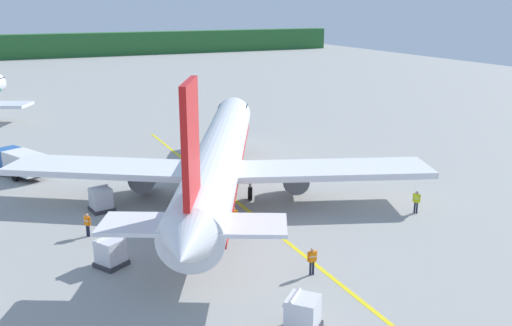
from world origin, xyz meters
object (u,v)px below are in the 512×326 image
at_px(crew_marshaller, 312,259).
at_px(crew_loader_right, 87,223).
at_px(service_truck_fuel, 20,162).
at_px(cargo_container_mid, 302,314).
at_px(cargo_container_near, 101,200).
at_px(airliner_foreground, 219,157).
at_px(cargo_container_far, 110,253).
at_px(crew_supervisor, 234,216).
at_px(crew_loader_left, 416,200).

relative_size(crew_marshaller, crew_loader_right, 1.03).
height_order(service_truck_fuel, cargo_container_mid, service_truck_fuel).
relative_size(cargo_container_near, cargo_container_mid, 0.82).
distance_m(airliner_foreground, cargo_container_near, 10.08).
relative_size(cargo_container_far, crew_supervisor, 1.32).
height_order(cargo_container_near, crew_loader_left, cargo_container_near).
relative_size(cargo_container_mid, crew_marshaller, 1.39).
xyz_separation_m(service_truck_fuel, crew_supervisor, (13.27, -20.23, -0.42)).
height_order(crew_loader_right, crew_supervisor, crew_supervisor).
xyz_separation_m(crew_loader_left, crew_supervisor, (-14.12, 2.95, -0.05)).
height_order(cargo_container_far, crew_loader_right, cargo_container_far).
distance_m(service_truck_fuel, cargo_container_near, 13.46).
distance_m(airliner_foreground, crew_supervisor, 7.81).
relative_size(cargo_container_far, crew_loader_right, 1.33).
relative_size(airliner_foreground, cargo_container_far, 17.23).
bearing_deg(crew_supervisor, cargo_container_far, -166.65).
xyz_separation_m(crew_marshaller, crew_loader_right, (-11.31, 11.58, -0.03)).
bearing_deg(cargo_container_mid, crew_loader_right, 115.29).
bearing_deg(crew_loader_left, crew_supervisor, 168.19).
distance_m(cargo_container_mid, crew_loader_right, 18.33).
relative_size(cargo_container_near, crew_marshaller, 1.14).
height_order(crew_loader_left, crew_loader_right, crew_loader_left).
distance_m(cargo_container_mid, crew_loader_left, 19.17).
height_order(service_truck_fuel, crew_loader_right, service_truck_fuel).
bearing_deg(crew_loader_right, cargo_container_mid, -64.71).
height_order(cargo_container_near, crew_supervisor, cargo_container_near).
relative_size(airliner_foreground, crew_loader_left, 21.64).
xyz_separation_m(cargo_container_far, crew_marshaller, (10.75, -6.28, 0.15)).
xyz_separation_m(cargo_container_near, cargo_container_far, (-1.17, -10.02, -0.05)).
distance_m(service_truck_fuel, crew_loader_right, 17.47).
height_order(cargo_container_near, crew_loader_right, cargo_container_near).
distance_m(cargo_container_far, crew_supervisor, 9.43).
height_order(airliner_foreground, crew_loader_right, airliner_foreground).
distance_m(cargo_container_mid, cargo_container_far, 13.40).
bearing_deg(service_truck_fuel, cargo_container_far, -79.65).
distance_m(airliner_foreground, cargo_container_far, 14.64).
height_order(airliner_foreground, crew_marshaller, airliner_foreground).
distance_m(airliner_foreground, crew_marshaller, 15.86).
distance_m(crew_marshaller, crew_loader_right, 16.19).
bearing_deg(cargo_container_mid, airliner_foreground, 79.94).
bearing_deg(service_truck_fuel, crew_supervisor, -56.73).
height_order(airliner_foreground, cargo_container_far, airliner_foreground).
bearing_deg(cargo_container_near, airliner_foreground, -3.61).
bearing_deg(crew_supervisor, cargo_container_mid, -98.11).
bearing_deg(cargo_container_far, crew_loader_right, 96.11).
xyz_separation_m(cargo_container_near, crew_loader_right, (-1.74, -4.72, 0.07)).
distance_m(cargo_container_near, crew_marshaller, 18.91).
relative_size(service_truck_fuel, cargo_container_far, 2.84).
height_order(cargo_container_mid, crew_marshaller, cargo_container_mid).
distance_m(crew_marshaller, crew_loader_left, 13.71).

